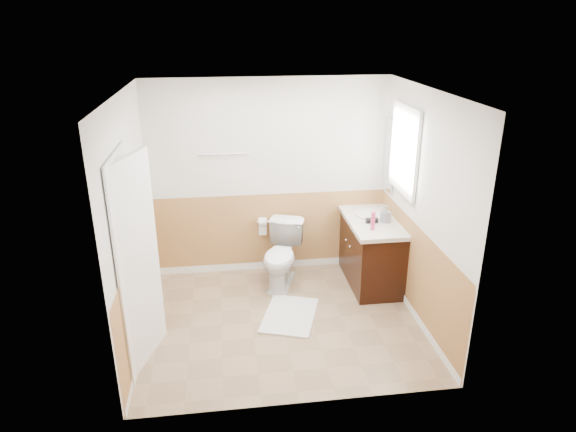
{
  "coord_description": "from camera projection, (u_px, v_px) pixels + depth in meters",
  "views": [
    {
      "loc": [
        -0.57,
        -4.77,
        3.15
      ],
      "look_at": [
        0.1,
        0.25,
        1.15
      ],
      "focal_mm": 31.57,
      "sensor_mm": 36.0,
      "label": 1
    }
  ],
  "objects": [
    {
      "name": "wall_right",
      "position": [
        422.0,
        209.0,
        5.35
      ],
      "size": [
        0.0,
        3.0,
        3.0
      ],
      "primitive_type": "plane",
      "rotation": [
        1.57,
        0.0,
        -1.57
      ],
      "color": "silver",
      "rests_on": "floor"
    },
    {
      "name": "towel_bar",
      "position": [
        224.0,
        154.0,
        6.12
      ],
      "size": [
        0.62,
        0.02,
        0.02
      ],
      "primitive_type": "cylinder",
      "rotation": [
        0.0,
        1.57,
        0.0
      ],
      "color": "silver",
      "rests_on": "wall_back"
    },
    {
      "name": "tp_sheet",
      "position": [
        263.0,
        230.0,
        6.53
      ],
      "size": [
        0.1,
        0.01,
        0.16
      ],
      "primitive_type": "cube",
      "color": "white",
      "rests_on": "tp_roll"
    },
    {
      "name": "floor",
      "position": [
        282.0,
        321.0,
        5.62
      ],
      "size": [
        3.0,
        3.0,
        0.0
      ],
      "primitive_type": "plane",
      "color": "#8C7051",
      "rests_on": "ground"
    },
    {
      "name": "vanity_knob_left",
      "position": [
        350.0,
        247.0,
        6.13
      ],
      "size": [
        0.03,
        0.03,
        0.03
      ],
      "primitive_type": "sphere",
      "color": "#BBBBC2",
      "rests_on": "vanity_cabinet"
    },
    {
      "name": "door_knob",
      "position": [
        149.0,
        255.0,
        5.0
      ],
      "size": [
        0.06,
        0.06,
        0.06
      ],
      "primitive_type": "sphere",
      "color": "silver",
      "rests_on": "door"
    },
    {
      "name": "vanity_cabinet",
      "position": [
        371.0,
        253.0,
        6.32
      ],
      "size": [
        0.55,
        1.1,
        0.8
      ],
      "primitive_type": "cube",
      "color": "black",
      "rests_on": "floor"
    },
    {
      "name": "wainscot_front",
      "position": [
        300.0,
        355.0,
        4.25
      ],
      "size": [
        3.0,
        0.0,
        3.0
      ],
      "primitive_type": "plane",
      "rotation": [
        -1.57,
        0.0,
        0.0
      ],
      "color": "tan",
      "rests_on": "floor"
    },
    {
      "name": "wall_front",
      "position": [
        301.0,
        277.0,
        3.97
      ],
      "size": [
        3.0,
        0.0,
        3.0
      ],
      "primitive_type": "plane",
      "rotation": [
        -1.57,
        0.0,
        0.0
      ],
      "color": "silver",
      "rests_on": "floor"
    },
    {
      "name": "tp_holder_bar",
      "position": [
        263.0,
        222.0,
        6.49
      ],
      "size": [
        0.14,
        0.02,
        0.02
      ],
      "primitive_type": "cylinder",
      "rotation": [
        0.0,
        1.57,
        0.0
      ],
      "color": "silver",
      "rests_on": "wall_back"
    },
    {
      "name": "wainscot_back",
      "position": [
        270.0,
        234.0,
        6.63
      ],
      "size": [
        3.0,
        0.0,
        3.0
      ],
      "primitive_type": "plane",
      "rotation": [
        1.57,
        0.0,
        0.0
      ],
      "color": "tan",
      "rests_on": "floor"
    },
    {
      "name": "wall_back",
      "position": [
        269.0,
        179.0,
        6.36
      ],
      "size": [
        3.0,
        0.0,
        3.0
      ],
      "primitive_type": "plane",
      "rotation": [
        1.57,
        0.0,
        0.0
      ],
      "color": "silver",
      "rests_on": "floor"
    },
    {
      "name": "hair_dryer_handle",
      "position": [
        369.0,
        222.0,
        6.06
      ],
      "size": [
        0.03,
        0.03,
        0.07
      ],
      "primitive_type": "cylinder",
      "color": "black",
      "rests_on": "countertop"
    },
    {
      "name": "soap_dispenser",
      "position": [
        386.0,
        214.0,
        6.04
      ],
      "size": [
        0.12,
        0.12,
        0.21
      ],
      "primitive_type": "imported",
      "rotation": [
        0.0,
        0.0,
        0.34
      ],
      "color": "gray",
      "rests_on": "countertop"
    },
    {
      "name": "door",
      "position": [
        137.0,
        265.0,
        4.66
      ],
      "size": [
        0.29,
        0.78,
        2.04
      ],
      "primitive_type": "cube",
      "rotation": [
        0.0,
        0.0,
        -0.31
      ],
      "color": "white",
      "rests_on": "wall_left"
    },
    {
      "name": "wainscot_right",
      "position": [
        415.0,
        272.0,
        5.62
      ],
      "size": [
        0.0,
        2.6,
        2.6
      ],
      "primitive_type": "plane",
      "rotation": [
        1.57,
        0.0,
        -1.57
      ],
      "color": "tan",
      "rests_on": "floor"
    },
    {
      "name": "bath_mat",
      "position": [
        290.0,
        315.0,
        5.71
      ],
      "size": [
        0.78,
        0.93,
        0.02
      ],
      "primitive_type": "cube",
      "rotation": [
        0.0,
        0.0,
        -0.33
      ],
      "color": "white",
      "rests_on": "floor"
    },
    {
      "name": "faucet",
      "position": [
        384.0,
        209.0,
        6.29
      ],
      "size": [
        0.02,
        0.02,
        0.14
      ],
      "primitive_type": "cylinder",
      "color": "silver",
      "rests_on": "countertop"
    },
    {
      "name": "lotion_bottle",
      "position": [
        373.0,
        221.0,
        5.82
      ],
      "size": [
        0.05,
        0.05,
        0.22
      ],
      "primitive_type": "cylinder",
      "color": "#CF356D",
      "rests_on": "countertop"
    },
    {
      "name": "vanity_knob_right",
      "position": [
        346.0,
        240.0,
        6.32
      ],
      "size": [
        0.03,
        0.03,
        0.03
      ],
      "primitive_type": "sphere",
      "color": "#B4B4BA",
      "rests_on": "vanity_cabinet"
    },
    {
      "name": "toilet",
      "position": [
        282.0,
        256.0,
        6.26
      ],
      "size": [
        0.66,
        0.87,
        0.79
      ],
      "primitive_type": "imported",
      "rotation": [
        0.0,
        0.0,
        -0.33
      ],
      "color": "white",
      "rests_on": "floor"
    },
    {
      "name": "hair_dryer_body",
      "position": [
        372.0,
        220.0,
        6.04
      ],
      "size": [
        0.14,
        0.07,
        0.07
      ],
      "primitive_type": "cylinder",
      "rotation": [
        0.0,
        1.57,
        0.0
      ],
      "color": "black",
      "rests_on": "countertop"
    },
    {
      "name": "window_glass",
      "position": [
        406.0,
        150.0,
        5.71
      ],
      "size": [
        0.01,
        0.7,
        0.9
      ],
      "primitive_type": "cube",
      "color": "white",
      "rests_on": "wall_right"
    },
    {
      "name": "countertop",
      "position": [
        372.0,
        221.0,
        6.16
      ],
      "size": [
        0.6,
        1.15,
        0.05
      ],
      "primitive_type": "cube",
      "color": "beige",
      "rests_on": "vanity_cabinet"
    },
    {
      "name": "wall_left",
      "position": [
        131.0,
        224.0,
        4.98
      ],
      "size": [
        0.0,
        3.0,
        3.0
      ],
      "primitive_type": "plane",
      "rotation": [
        1.57,
        0.0,
        1.57
      ],
      "color": "silver",
      "rests_on": "floor"
    },
    {
      "name": "wainscot_left",
      "position": [
        140.0,
        290.0,
        5.26
      ],
      "size": [
        0.0,
        2.6,
        2.6
      ],
      "primitive_type": "plane",
      "rotation": [
        1.57,
        0.0,
        1.57
      ],
      "color": "tan",
      "rests_on": "floor"
    },
    {
      "name": "ceiling",
      "position": [
        281.0,
        92.0,
        4.71
      ],
      "size": [
        3.0,
        3.0,
        0.0
      ],
      "primitive_type": "plane",
      "rotation": [
        3.14,
        0.0,
        0.0
      ],
      "color": "white",
      "rests_on": "floor"
    },
    {
      "name": "door_frame",
      "position": [
        128.0,
        264.0,
        4.65
      ],
      "size": [
        0.02,
        0.92,
        2.1
      ],
      "primitive_type": "cube",
      "color": "white",
      "rests_on": "wall_left"
    },
    {
      "name": "mirror_panel",
      "position": [
        389.0,
        156.0,
        6.25
      ],
      "size": [
        0.02,
        0.35,
        0.9
      ],
      "primitive_type": "cube",
      "color": "silver",
      "rests_on": "wall_right"
    },
    {
      "name": "window_frame",
      "position": [
        404.0,
        150.0,
        5.71
      ],
      "size": [
        0.04,
        0.8,
        1.0
      ],
      "primitive_type": "cube",
      "color": "white",
      "rests_on": "wall_right"
    },
    {
      "name": "tp_roll",
      "position": [
        263.0,
        222.0,
        6.49
      ],
      "size": [
        0.1,
        0.11,
        0.11
      ],
      "primitive_type": "cylinder",
      "rotation": [
        0.0,
        1.57,
        0.0
      ],
      "color": "white",
      "rests_on": "tp_holder_bar"
    },
    {
      "name": "sink_basin",
      "position": [
        370.0,
        214.0,
        6.29
      ],
      "size": [
        0.36,
        0.36,
        0.02
      ],
      "primitive_type": "cylinder",
      "color": "silver",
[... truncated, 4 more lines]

